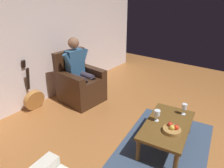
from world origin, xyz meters
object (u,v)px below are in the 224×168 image
Objects in this scene: armchair at (80,85)px; fruit_bowl at (172,129)px; person_seated at (79,68)px; guitar at (34,98)px; coffee_table at (167,127)px; wine_glass_far at (157,113)px; wine_glass_near at (184,107)px.

armchair is 4.31× the size of fruit_bowl.
guitar is (0.80, -0.45, -0.48)m from person_seated.
wine_glass_far reaches higher than coffee_table.
wine_glass_near is (-0.38, 0.09, 0.17)m from coffee_table.
fruit_bowl is at bearing 2.35° from wine_glass_near.
wine_glass_far is at bearing 102.59° from guitar.
person_seated is 1.18× the size of coffee_table.
guitar is 2.72m from wine_glass_near.
coffee_table is 1.14× the size of guitar.
wine_glass_far is 0.31m from fruit_bowl.
wine_glass_far is (0.40, -0.26, 0.00)m from wine_glass_near.
wine_glass_near is at bearing 97.57° from armchair.
person_seated is 7.35× the size of wine_glass_near.
coffee_table is at bearing -139.66° from fruit_bowl.
coffee_table is 2.51m from guitar.
wine_glass_near is at bearing 166.28° from coffee_table.
person_seated is at bearing -100.75° from fruit_bowl.
guitar is at bearing -25.27° from armchair.
fruit_bowl is (0.11, 0.28, -0.09)m from wine_glass_far.
wine_glass_near is 1.03× the size of wine_glass_far.
fruit_bowl reaches higher than coffee_table.
coffee_table is (0.27, 2.00, -0.38)m from person_seated.
wine_glass_near is (-0.11, 2.09, -0.20)m from person_seated.
person_seated reaches higher than fruit_bowl.
wine_glass_near is at bearing 97.55° from person_seated.
fruit_bowl is (0.40, 2.11, 0.07)m from armchair.
person_seated reaches higher than coffee_table.
armchair reaches higher than fruit_bowl.
guitar is at bearing -81.20° from fruit_bowl.
coffee_table is at bearing 97.10° from wine_glass_far.
person_seated is at bearing -98.89° from wine_glass_far.
person_seated reaches higher than wine_glass_near.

